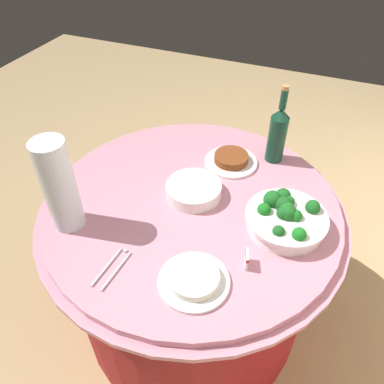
# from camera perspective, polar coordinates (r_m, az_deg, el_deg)

# --- Properties ---
(ground_plane) EXTENTS (6.00, 6.00, 0.00)m
(ground_plane) POSITION_cam_1_polar(r_m,az_deg,el_deg) (1.99, 0.00, -17.16)
(ground_plane) COLOR tan
(buffet_table) EXTENTS (1.16, 1.16, 0.74)m
(buffet_table) POSITION_cam_1_polar(r_m,az_deg,el_deg) (1.68, 0.00, -10.57)
(buffet_table) COLOR maroon
(buffet_table) RESTS_ON ground_plane
(broccoli_bowl) EXTENTS (0.28, 0.28, 0.11)m
(broccoli_bowl) POSITION_cam_1_polar(r_m,az_deg,el_deg) (1.33, 13.94, -3.75)
(broccoli_bowl) COLOR white
(broccoli_bowl) RESTS_ON buffet_table
(plate_stack) EXTENTS (0.21, 0.21, 0.05)m
(plate_stack) POSITION_cam_1_polar(r_m,az_deg,el_deg) (1.42, 0.25, 0.32)
(plate_stack) COLOR white
(plate_stack) RESTS_ON buffet_table
(wine_bottle) EXTENTS (0.07, 0.07, 0.34)m
(wine_bottle) POSITION_cam_1_polar(r_m,az_deg,el_deg) (1.58, 12.82, 8.66)
(wine_bottle) COLOR #113A27
(wine_bottle) RESTS_ON buffet_table
(decorative_fruit_vase) EXTENTS (0.11, 0.11, 0.34)m
(decorative_fruit_vase) POSITION_cam_1_polar(r_m,az_deg,el_deg) (1.31, -19.22, 0.18)
(decorative_fruit_vase) COLOR silver
(decorative_fruit_vase) RESTS_ON buffet_table
(serving_tongs) EXTENTS (0.17, 0.05, 0.01)m
(serving_tongs) POSITION_cam_1_polar(r_m,az_deg,el_deg) (1.23, -11.85, -11.03)
(serving_tongs) COLOR silver
(serving_tongs) RESTS_ON buffet_table
(food_plate_stir_fry) EXTENTS (0.22, 0.22, 0.04)m
(food_plate_stir_fry) POSITION_cam_1_polar(r_m,az_deg,el_deg) (1.59, 5.93, 4.85)
(food_plate_stir_fry) COLOR white
(food_plate_stir_fry) RESTS_ON buffet_table
(food_plate_rice) EXTENTS (0.22, 0.22, 0.04)m
(food_plate_rice) POSITION_cam_1_polar(r_m,az_deg,el_deg) (1.17, 0.28, -13.05)
(food_plate_rice) COLOR white
(food_plate_rice) RESTS_ON buffet_table
(label_placard_front) EXTENTS (0.05, 0.02, 0.05)m
(label_placard_front) POSITION_cam_1_polar(r_m,az_deg,el_deg) (1.21, 8.27, -9.93)
(label_placard_front) COLOR white
(label_placard_front) RESTS_ON buffet_table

